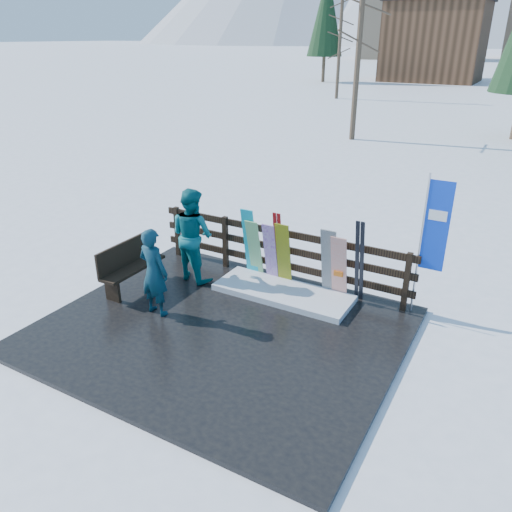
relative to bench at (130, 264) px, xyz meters
The scene contains 16 objects.
ground 2.51m from the bench, ahead, with size 700.00×700.00×0.00m, color white.
deck 2.50m from the bench, ahead, with size 6.00×5.00×0.08m, color black.
fence 3.00m from the bench, 36.66° to the left, with size 5.60×0.10×1.15m.
snow_patch 3.09m from the bench, 22.90° to the left, with size 2.70×1.00×0.12m, color white.
bench is the anchor object (origin of this frame).
snowboard_0 2.44m from the bench, 40.30° to the left, with size 0.27×0.03×1.56m, color #13B7CB.
snowboard_1 2.51m from the bench, 38.71° to the left, with size 0.28×0.03×1.34m, color silver.
snowboard_2 3.06m from the bench, 30.91° to the left, with size 0.29×0.03×1.38m, color #F9F612.
snowboard_3 2.81m from the bench, 34.01° to the left, with size 0.27×0.03×1.33m, color white.
snowboard_4 3.92m from the bench, 23.65° to the left, with size 0.30×0.03×1.46m, color black.
snowboard_5 4.10m from the bench, 22.51° to the left, with size 0.30×0.03×1.36m, color white.
ski_pair_a 2.97m from the bench, 33.63° to the left, with size 0.16×0.24×1.54m.
ski_pair_b 4.47m from the bench, 21.57° to the left, with size 0.17×0.34×1.69m.
rental_flag 5.72m from the bench, 19.11° to the left, with size 0.45×0.04×2.60m.
person_front 1.26m from the bench, 26.10° to the right, with size 0.60×0.39×1.65m, color #0F464C.
person_back 1.37m from the bench, 49.32° to the left, with size 0.94×0.73×1.94m, color #0D646D.
Camera 1 is at (4.20, -6.17, 4.76)m, focal length 35.00 mm.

